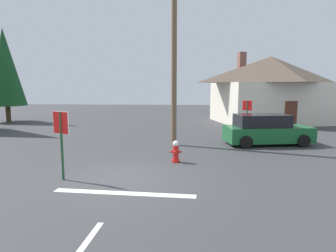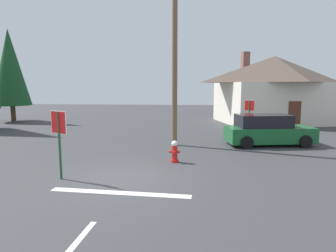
{
  "view_description": "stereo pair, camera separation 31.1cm",
  "coord_description": "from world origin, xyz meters",
  "px_view_note": "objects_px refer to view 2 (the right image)",
  "views": [
    {
      "loc": [
        2.13,
        -9.38,
        3.07
      ],
      "look_at": [
        1.16,
        4.27,
        1.21
      ],
      "focal_mm": 30.85,
      "sensor_mm": 36.0,
      "label": 1
    },
    {
      "loc": [
        2.44,
        -9.35,
        3.07
      ],
      "look_at": [
        1.16,
        4.27,
        1.21
      ],
      "focal_mm": 30.85,
      "sensor_mm": 36.0,
      "label": 2
    }
  ],
  "objects_px": {
    "stop_sign_far": "(249,110)",
    "parked_car": "(267,131)",
    "utility_pole": "(175,47)",
    "house": "(274,88)",
    "stop_sign_near": "(59,131)",
    "fire_hydrant": "(175,152)",
    "pine_tree_tall_left": "(10,68)"
  },
  "relations": [
    {
      "from": "stop_sign_far",
      "to": "pine_tree_tall_left",
      "type": "bearing_deg",
      "value": 164.82
    },
    {
      "from": "parked_car",
      "to": "stop_sign_near",
      "type": "bearing_deg",
      "value": -141.62
    },
    {
      "from": "parked_car",
      "to": "pine_tree_tall_left",
      "type": "xyz_separation_m",
      "value": [
        -19.94,
        8.62,
        3.96
      ]
    },
    {
      "from": "house",
      "to": "utility_pole",
      "type": "bearing_deg",
      "value": -126.04
    },
    {
      "from": "fire_hydrant",
      "to": "parked_car",
      "type": "distance_m",
      "value": 6.14
    },
    {
      "from": "stop_sign_near",
      "to": "stop_sign_far",
      "type": "relative_size",
      "value": 1.03
    },
    {
      "from": "stop_sign_far",
      "to": "house",
      "type": "distance_m",
      "value": 7.67
    },
    {
      "from": "stop_sign_near",
      "to": "parked_car",
      "type": "relative_size",
      "value": 0.49
    },
    {
      "from": "house",
      "to": "fire_hydrant",
      "type": "bearing_deg",
      "value": -117.93
    },
    {
      "from": "fire_hydrant",
      "to": "stop_sign_far",
      "type": "height_order",
      "value": "stop_sign_far"
    },
    {
      "from": "utility_pole",
      "to": "stop_sign_far",
      "type": "xyz_separation_m",
      "value": [
        4.52,
        3.83,
        -3.52
      ]
    },
    {
      "from": "stop_sign_near",
      "to": "utility_pole",
      "type": "bearing_deg",
      "value": 60.79
    },
    {
      "from": "fire_hydrant",
      "to": "house",
      "type": "height_order",
      "value": "house"
    },
    {
      "from": "utility_pole",
      "to": "pine_tree_tall_left",
      "type": "relative_size",
      "value": 1.22
    },
    {
      "from": "fire_hydrant",
      "to": "parked_car",
      "type": "height_order",
      "value": "parked_car"
    },
    {
      "from": "utility_pole",
      "to": "house",
      "type": "distance_m",
      "value": 13.36
    },
    {
      "from": "house",
      "to": "stop_sign_near",
      "type": "bearing_deg",
      "value": -123.7
    },
    {
      "from": "stop_sign_near",
      "to": "fire_hydrant",
      "type": "distance_m",
      "value": 4.59
    },
    {
      "from": "pine_tree_tall_left",
      "to": "parked_car",
      "type": "bearing_deg",
      "value": -23.38
    },
    {
      "from": "parked_car",
      "to": "stop_sign_far",
      "type": "bearing_deg",
      "value": 96.46
    },
    {
      "from": "stop_sign_near",
      "to": "house",
      "type": "height_order",
      "value": "house"
    },
    {
      "from": "fire_hydrant",
      "to": "stop_sign_near",
      "type": "bearing_deg",
      "value": -145.01
    },
    {
      "from": "house",
      "to": "parked_car",
      "type": "distance_m",
      "value": 10.75
    },
    {
      "from": "pine_tree_tall_left",
      "to": "house",
      "type": "bearing_deg",
      "value": 3.81
    },
    {
      "from": "stop_sign_near",
      "to": "pine_tree_tall_left",
      "type": "relative_size",
      "value": 0.28
    },
    {
      "from": "fire_hydrant",
      "to": "pine_tree_tall_left",
      "type": "xyz_separation_m",
      "value": [
        -15.29,
        12.63,
        4.29
      ]
    },
    {
      "from": "utility_pole",
      "to": "parked_car",
      "type": "relative_size",
      "value": 2.08
    },
    {
      "from": "utility_pole",
      "to": "pine_tree_tall_left",
      "type": "bearing_deg",
      "value": 148.71
    },
    {
      "from": "utility_pole",
      "to": "parked_car",
      "type": "bearing_deg",
      "value": 6.08
    },
    {
      "from": "fire_hydrant",
      "to": "stop_sign_far",
      "type": "distance_m",
      "value": 8.55
    },
    {
      "from": "house",
      "to": "pine_tree_tall_left",
      "type": "height_order",
      "value": "pine_tree_tall_left"
    },
    {
      "from": "stop_sign_far",
      "to": "parked_car",
      "type": "distance_m",
      "value": 3.43
    }
  ]
}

